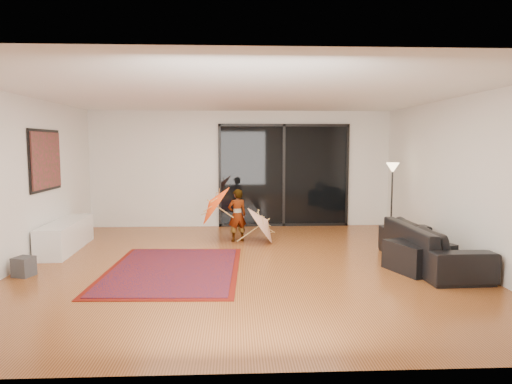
{
  "coord_description": "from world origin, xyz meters",
  "views": [
    {
      "loc": [
        -0.14,
        -7.17,
        1.93
      ],
      "look_at": [
        0.22,
        0.73,
        1.1
      ],
      "focal_mm": 32.0,
      "sensor_mm": 36.0,
      "label": 1
    }
  ],
  "objects": [
    {
      "name": "floor",
      "position": [
        0.0,
        0.0,
        0.0
      ],
      "size": [
        7.0,
        7.0,
        0.0
      ],
      "primitive_type": "plane",
      "color": "#9D572B",
      "rests_on": "ground"
    },
    {
      "name": "ceiling",
      "position": [
        0.0,
        0.0,
        2.7
      ],
      "size": [
        7.0,
        7.0,
        0.0
      ],
      "primitive_type": "plane",
      "rotation": [
        3.14,
        0.0,
        0.0
      ],
      "color": "white",
      "rests_on": "wall_back"
    },
    {
      "name": "wall_back",
      "position": [
        0.0,
        3.5,
        1.35
      ],
      "size": [
        7.0,
        0.0,
        7.0
      ],
      "primitive_type": "plane",
      "rotation": [
        1.57,
        0.0,
        0.0
      ],
      "color": "silver",
      "rests_on": "floor"
    },
    {
      "name": "wall_front",
      "position": [
        0.0,
        -3.5,
        1.35
      ],
      "size": [
        7.0,
        0.0,
        7.0
      ],
      "primitive_type": "plane",
      "rotation": [
        -1.57,
        0.0,
        0.0
      ],
      "color": "silver",
      "rests_on": "floor"
    },
    {
      "name": "wall_left",
      "position": [
        -3.5,
        0.0,
        1.35
      ],
      "size": [
        0.0,
        7.0,
        7.0
      ],
      "primitive_type": "plane",
      "rotation": [
        1.57,
        0.0,
        1.57
      ],
      "color": "silver",
      "rests_on": "floor"
    },
    {
      "name": "wall_right",
      "position": [
        3.5,
        0.0,
        1.35
      ],
      "size": [
        0.0,
        7.0,
        7.0
      ],
      "primitive_type": "plane",
      "rotation": [
        1.57,
        0.0,
        -1.57
      ],
      "color": "silver",
      "rests_on": "floor"
    },
    {
      "name": "sliding_door",
      "position": [
        1.0,
        3.47,
        1.2
      ],
      "size": [
        3.06,
        0.07,
        2.4
      ],
      "color": "black",
      "rests_on": "wall_back"
    },
    {
      "name": "painting",
      "position": [
        -3.46,
        1.0,
        1.65
      ],
      "size": [
        0.04,
        1.28,
        1.08
      ],
      "color": "black",
      "rests_on": "wall_left"
    },
    {
      "name": "media_console",
      "position": [
        -3.25,
        1.2,
        0.26
      ],
      "size": [
        0.55,
        1.92,
        0.53
      ],
      "primitive_type": "cube",
      "rotation": [
        0.0,
        0.0,
        0.04
      ],
      "color": "white",
      "rests_on": "floor"
    },
    {
      "name": "speaker",
      "position": [
        -3.25,
        -0.49,
        0.14
      ],
      "size": [
        0.32,
        0.32,
        0.29
      ],
      "primitive_type": "cube",
      "rotation": [
        0.0,
        0.0,
        -0.31
      ],
      "color": "#424244",
      "rests_on": "floor"
    },
    {
      "name": "persian_rug",
      "position": [
        -1.11,
        -0.29,
        0.01
      ],
      "size": [
        2.11,
        2.87,
        0.02
      ],
      "rotation": [
        0.0,
        0.0,
        -0.04
      ],
      "color": "#580E07",
      "rests_on": "floor"
    },
    {
      "name": "sofa",
      "position": [
        2.95,
        -0.21,
        0.34
      ],
      "size": [
        0.96,
        2.32,
        0.67
      ],
      "primitive_type": "imported",
      "rotation": [
        0.0,
        0.0,
        1.6
      ],
      "color": "black",
      "rests_on": "floor"
    },
    {
      "name": "ottoman",
      "position": [
        2.66,
        -0.47,
        0.22
      ],
      "size": [
        1.0,
        1.0,
        0.45
      ],
      "primitive_type": "cube",
      "rotation": [
        0.0,
        0.0,
        0.35
      ],
      "color": "black",
      "rests_on": "floor"
    },
    {
      "name": "floor_lamp",
      "position": [
        3.1,
        2.06,
        1.22
      ],
      "size": [
        0.27,
        0.27,
        1.55
      ],
      "color": "black",
      "rests_on": "floor"
    },
    {
      "name": "child",
      "position": [
        -0.11,
        1.8,
        0.52
      ],
      "size": [
        0.44,
        0.36,
        1.05
      ],
      "primitive_type": "imported",
      "rotation": [
        0.0,
        0.0,
        3.45
      ],
      "color": "#999999",
      "rests_on": "floor"
    },
    {
      "name": "parasol_orange",
      "position": [
        -0.66,
        1.75,
        0.73
      ],
      "size": [
        0.66,
        0.9,
        0.9
      ],
      "rotation": [
        0.0,
        -0.95,
        0.0
      ],
      "color": "#FF450D",
      "rests_on": "child"
    },
    {
      "name": "parasol_white",
      "position": [
        0.49,
        1.65,
        0.5
      ],
      "size": [
        0.63,
        0.83,
        0.93
      ],
      "rotation": [
        0.0,
        0.96,
        0.0
      ],
      "color": "beige",
      "rests_on": "floor"
    }
  ]
}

